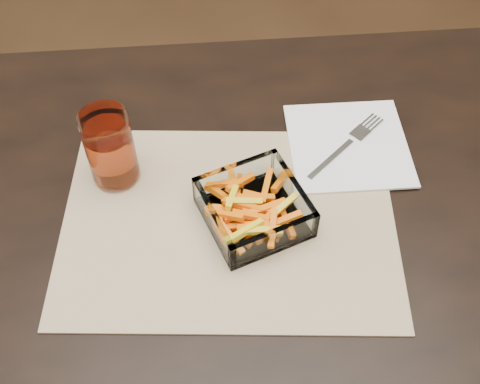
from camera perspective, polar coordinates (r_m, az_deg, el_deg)
name	(u,v)px	position (r m, az deg, el deg)	size (l,w,h in m)	color
dining_table	(311,291)	(0.87, 6.78, -9.29)	(1.60, 0.90, 0.75)	black
placemat	(229,221)	(0.82, -1.06, -2.76)	(0.45, 0.33, 0.00)	tan
glass_bowl	(254,209)	(0.80, 1.34, -1.66)	(0.16, 0.16, 0.05)	white
tumbler	(111,150)	(0.84, -12.16, 3.90)	(0.07, 0.07, 0.12)	white
napkin	(348,145)	(0.91, 10.23, 4.42)	(0.17, 0.17, 0.00)	white
fork	(348,144)	(0.91, 10.17, 4.49)	(0.14, 0.12, 0.00)	silver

